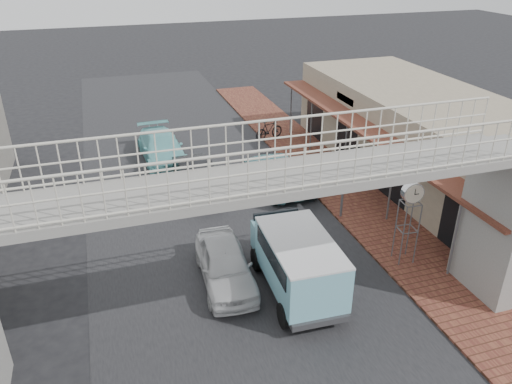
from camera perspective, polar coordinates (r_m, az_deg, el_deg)
ground at (r=18.17m, az=-2.72°, el=-8.16°), size 120.00×120.00×0.00m
road_strip at (r=18.17m, az=-2.72°, el=-8.15°), size 10.00×60.00×0.01m
sidewalk at (r=22.71m, az=11.23°, el=-0.91°), size 3.00×40.00×0.10m
shophouse_row at (r=25.03m, az=19.63°, el=5.57°), size 7.20×18.00×4.00m
footbridge at (r=13.23m, az=1.61°, el=-6.31°), size 16.40×2.40×6.34m
white_hatchback at (r=16.93m, az=-3.57°, el=-8.23°), size 1.89×4.20×1.40m
dark_sedan at (r=22.98m, az=-6.76°, el=1.62°), size 1.63×4.36×1.42m
angkot_curb at (r=23.51m, az=2.54°, el=2.31°), size 2.59×5.05×1.36m
angkot_far at (r=26.70m, az=-10.72°, el=5.02°), size 2.26×5.09×1.45m
angkot_van at (r=16.08m, az=4.76°, el=-7.48°), size 2.18×4.48×2.16m
motorcycle_near at (r=25.14m, az=6.37°, el=3.49°), size 1.78×1.16×0.88m
motorcycle_far at (r=29.05m, az=1.50°, el=7.11°), size 1.90×0.99×1.10m
street_clock at (r=17.68m, az=17.39°, el=-0.47°), size 0.77×0.64×3.10m
arrow_sign at (r=20.61m, az=11.74°, el=3.83°), size 1.84×1.23×3.05m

